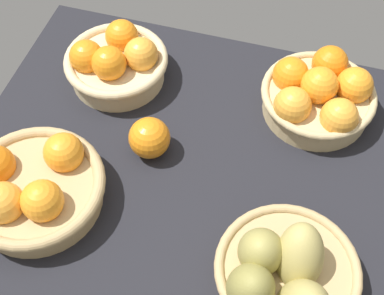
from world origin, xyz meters
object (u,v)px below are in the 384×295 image
at_px(basket_near_left, 33,187).
at_px(basket_far_right, 319,95).
at_px(basket_far_left, 116,62).
at_px(loose_orange_front_gap, 149,138).
at_px(basket_near_right_pears, 283,274).

height_order(basket_near_left, basket_far_right, basket_far_right).
height_order(basket_far_right, basket_far_left, basket_far_right).
bearing_deg(basket_far_right, loose_orange_front_gap, -146.94).
bearing_deg(basket_far_right, basket_near_left, -142.09).
relative_size(basket_near_left, basket_far_right, 1.11).
distance_m(basket_near_left, loose_orange_front_gap, 0.23).
distance_m(basket_near_left, basket_far_right, 0.57).
relative_size(basket_far_right, loose_orange_front_gap, 2.87).
distance_m(basket_far_right, basket_near_right_pears, 0.39).
xyz_separation_m(basket_near_left, loose_orange_front_gap, (0.16, 0.16, -0.00)).
xyz_separation_m(basket_near_left, basket_far_left, (0.03, 0.32, 0.00)).
bearing_deg(basket_near_right_pears, basket_far_right, 90.18).
xyz_separation_m(basket_near_right_pears, loose_orange_front_gap, (-0.29, 0.20, -0.01)).
distance_m(basket_near_right_pears, basket_far_left, 0.55).
height_order(basket_near_right_pears, loose_orange_front_gap, basket_near_right_pears).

